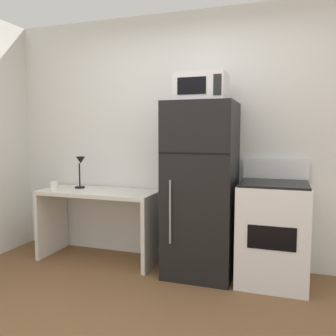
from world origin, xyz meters
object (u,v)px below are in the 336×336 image
at_px(desk_lamp, 80,167).
at_px(refrigerator, 201,189).
at_px(desk, 100,211).
at_px(coffee_mug, 54,186).
at_px(oven_range, 273,232).
at_px(microwave, 201,88).

relative_size(desk_lamp, refrigerator, 0.21).
height_order(desk, coffee_mug, coffee_mug).
height_order(desk_lamp, refrigerator, refrigerator).
distance_m(refrigerator, oven_range, 0.76).
height_order(desk, desk_lamp, desk_lamp).
height_order(desk, oven_range, oven_range).
relative_size(coffee_mug, oven_range, 0.09).
bearing_deg(microwave, desk, 177.22).
bearing_deg(refrigerator, oven_range, 0.91).
distance_m(coffee_mug, refrigerator, 1.59).
bearing_deg(desk, microwave, -2.78).
xyz_separation_m(refrigerator, microwave, (0.00, -0.02, 0.95)).
distance_m(refrigerator, microwave, 0.95).
bearing_deg(desk, coffee_mug, -163.87).
distance_m(desk_lamp, refrigerator, 1.40).
bearing_deg(coffee_mug, refrigerator, 3.68).
distance_m(desk_lamp, coffee_mug, 0.34).
height_order(microwave, oven_range, microwave).
distance_m(desk, coffee_mug, 0.55).
bearing_deg(desk_lamp, oven_range, -2.33).
height_order(desk_lamp, coffee_mug, desk_lamp).
height_order(refrigerator, oven_range, refrigerator).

